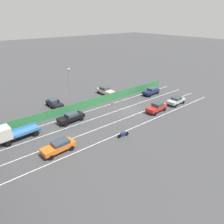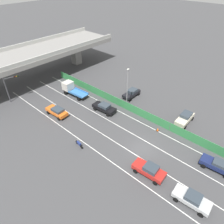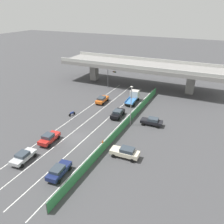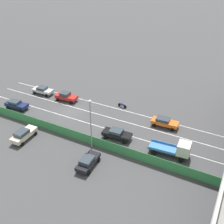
{
  "view_description": "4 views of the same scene",
  "coord_description": "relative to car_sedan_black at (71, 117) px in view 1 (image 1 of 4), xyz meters",
  "views": [
    {
      "loc": [
        -26.22,
        26.24,
        16.74
      ],
      "look_at": [
        -0.62,
        5.37,
        1.48
      ],
      "focal_mm": 33.52,
      "sensor_mm": 36.0,
      "label": 1
    },
    {
      "loc": [
        -19.95,
        -11.72,
        23.31
      ],
      "look_at": [
        1.51,
        7.7,
        2.47
      ],
      "focal_mm": 33.32,
      "sensor_mm": 36.0,
      "label": 2
    },
    {
      "loc": [
        21.92,
        -30.63,
        22.24
      ],
      "look_at": [
        1.91,
        11.29,
        0.88
      ],
      "focal_mm": 37.58,
      "sensor_mm": 36.0,
      "label": 3
    },
    {
      "loc": [
        35.62,
        27.49,
        26.77
      ],
      "look_at": [
        -2.18,
        7.57,
        0.96
      ],
      "focal_mm": 44.51,
      "sensor_mm": 36.0,
      "label": 4
    }
  ],
  "objects": [
    {
      "name": "motorcycle",
      "position": [
        -9.42,
        -3.6,
        -0.43
      ],
      "size": [
        0.6,
        1.94,
        0.93
      ],
      "color": "black",
      "rests_on": "ground"
    },
    {
      "name": "lane_line_mid_right",
      "position": [
        -1.56,
        -4.63,
        -0.88
      ],
      "size": [
        0.14,
        49.35,
        0.01
      ],
      "primitive_type": "cube",
      "color": "silver",
      "rests_on": "ground"
    },
    {
      "name": "lane_line_mid_left",
      "position": [
        -4.98,
        -4.63,
        -0.88
      ],
      "size": [
        0.14,
        49.35,
        0.01
      ],
      "primitive_type": "cube",
      "color": "silver",
      "rests_on": "ground"
    },
    {
      "name": "lane_line_left_edge",
      "position": [
        -8.4,
        -4.63,
        -0.88
      ],
      "size": [
        0.14,
        49.35,
        0.01
      ],
      "primitive_type": "cube",
      "color": "silver",
      "rests_on": "ground"
    },
    {
      "name": "street_lamp",
      "position": [
        3.86,
        -2.34,
        4.04
      ],
      "size": [
        0.6,
        0.36,
        8.26
      ],
      "color": "gray",
      "rests_on": "ground"
    },
    {
      "name": "parked_sedan_dark",
      "position": [
        7.81,
        -0.56,
        0.01
      ],
      "size": [
        4.42,
        2.18,
        1.61
      ],
      "color": "black",
      "rests_on": "ground"
    },
    {
      "name": "green_fence",
      "position": [
        3.34,
        -4.63,
        -0.07
      ],
      "size": [
        0.1,
        45.45,
        1.63
      ],
      "color": "#338447",
      "rests_on": "ground"
    },
    {
      "name": "lane_line_right_edge",
      "position": [
        1.87,
        -4.63,
        -0.88
      ],
      "size": [
        0.14,
        49.35,
        0.01
      ],
      "primitive_type": "cube",
      "color": "silver",
      "rests_on": "ground"
    },
    {
      "name": "car_sedan_navy",
      "position": [
        0.39,
        -21.17,
        0.0
      ],
      "size": [
        2.25,
        4.55,
        1.58
      ],
      "color": "navy",
      "rests_on": "ground"
    },
    {
      "name": "car_sedan_silver",
      "position": [
        -6.71,
        -20.73,
        -0.03
      ],
      "size": [
        2.31,
        4.48,
        1.54
      ],
      "color": "#B7BABC",
      "rests_on": "ground"
    },
    {
      "name": "ground_plane",
      "position": [
        -3.27,
        -11.3,
        -0.88
      ],
      "size": [
        300.0,
        300.0,
        0.0
      ],
      "primitive_type": "plane",
      "color": "#424244"
    },
    {
      "name": "car_sedan_black",
      "position": [
        0.0,
        0.0,
        0.0
      ],
      "size": [
        2.3,
        4.81,
        1.59
      ],
      "color": "black",
      "rests_on": "ground"
    },
    {
      "name": "traffic_cone",
      "position": [
        1.94,
        -10.74,
        -0.59
      ],
      "size": [
        0.47,
        0.47,
        0.64
      ],
      "color": "orange",
      "rests_on": "ground"
    },
    {
      "name": "parked_sedan_cream",
      "position": [
        7.18,
        -12.99,
        0.07
      ],
      "size": [
        4.7,
        2.17,
        1.75
      ],
      "color": "beige",
      "rests_on": "ground"
    },
    {
      "name": "car_taxi_orange",
      "position": [
        -6.82,
        5.64,
        0.01
      ],
      "size": [
        2.2,
        4.62,
        1.59
      ],
      "color": "orange",
      "rests_on": "ground"
    },
    {
      "name": "car_sedan_red",
      "position": [
        -6.61,
        -14.69,
        0.04
      ],
      "size": [
        2.28,
        4.56,
        1.73
      ],
      "color": "red",
      "rests_on": "ground"
    },
    {
      "name": "flatbed_truck_blue",
      "position": [
        -0.06,
        9.81,
        0.44
      ],
      "size": [
        2.65,
        6.08,
        2.59
      ],
      "color": "black",
      "rests_on": "ground"
    }
  ]
}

